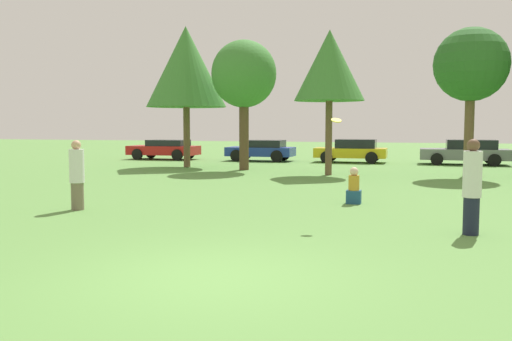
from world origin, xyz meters
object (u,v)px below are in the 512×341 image
at_px(parked_car_blue, 262,150).
at_px(parked_car_grey, 466,152).
at_px(person_catcher, 472,186).
at_px(tree_2, 329,66).
at_px(parked_car_red, 165,149).
at_px(bystander_sitting, 354,188).
at_px(parked_car_yellow, 352,150).
at_px(tree_0, 186,67).
at_px(frisbee, 336,120).
at_px(tree_1, 244,75).
at_px(person_thrower, 77,175).
at_px(tree_3, 471,66).

xyz_separation_m(parked_car_blue, parked_car_grey, (11.20, 0.14, 0.03)).
bearing_deg(person_catcher, parked_car_grey, -90.80).
height_order(tree_2, parked_car_red, tree_2).
distance_m(bystander_sitting, parked_car_yellow, 16.34).
bearing_deg(tree_0, parked_car_grey, 22.35).
distance_m(frisbee, tree_0, 16.75).
bearing_deg(tree_1, tree_2, -20.52).
xyz_separation_m(bystander_sitting, tree_2, (-1.90, 8.17, 4.12)).
bearing_deg(person_catcher, person_thrower, 0.00).
bearing_deg(parked_car_red, frisbee, 124.99).
height_order(bystander_sitting, parked_car_blue, parked_car_blue).
bearing_deg(tree_1, person_catcher, -56.89).
xyz_separation_m(frisbee, parked_car_yellow, (-1.68, 19.30, -1.53)).
distance_m(tree_3, parked_car_grey, 8.01).
relative_size(tree_2, parked_car_red, 1.42).
bearing_deg(parked_car_red, tree_3, 158.70).
distance_m(frisbee, tree_1, 14.33).
height_order(frisbee, parked_car_yellow, frisbee).
distance_m(tree_2, parked_car_blue, 10.14).
distance_m(person_thrower, tree_3, 16.25).
relative_size(parked_car_red, parked_car_blue, 1.09).
bearing_deg(parked_car_blue, tree_2, 123.31).
distance_m(tree_0, parked_car_blue, 7.33).
xyz_separation_m(parked_car_blue, parked_car_yellow, (5.21, 0.18, 0.02)).
relative_size(person_thrower, tree_3, 0.29).
bearing_deg(parked_car_yellow, tree_2, 89.54).
bearing_deg(parked_car_grey, tree_1, 32.52).
height_order(person_thrower, person_catcher, person_catcher).
bearing_deg(tree_1, parked_car_blue, 97.86).
bearing_deg(parked_car_grey, parked_car_blue, 1.26).
bearing_deg(parked_car_grey, frisbee, 77.93).
distance_m(person_thrower, bystander_sitting, 7.16).
bearing_deg(tree_1, parked_car_yellow, 56.21).
xyz_separation_m(tree_1, parked_car_yellow, (4.34, 6.49, -3.72)).
distance_m(tree_2, parked_car_grey, 10.80).
bearing_deg(parked_car_red, bystander_sitting, 130.02).
bearing_deg(parked_car_yellow, frisbee, 95.50).
relative_size(tree_3, parked_car_blue, 1.55).
bearing_deg(person_thrower, parked_car_blue, 95.32).
height_order(bystander_sitting, tree_0, tree_0).
relative_size(tree_0, parked_car_blue, 1.79).
height_order(person_catcher, parked_car_yellow, person_catcher).
relative_size(frisbee, parked_car_grey, 0.05).
relative_size(person_thrower, tree_2, 0.29).
bearing_deg(tree_3, parked_car_grey, 85.67).
distance_m(bystander_sitting, tree_3, 10.68).
xyz_separation_m(person_catcher, tree_2, (-4.50, 11.77, 3.61)).
height_order(tree_3, parked_car_grey, tree_3).
distance_m(person_thrower, parked_car_red, 19.97).
distance_m(parked_car_red, parked_car_grey, 17.31).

